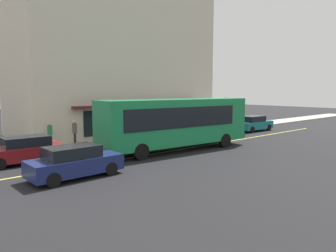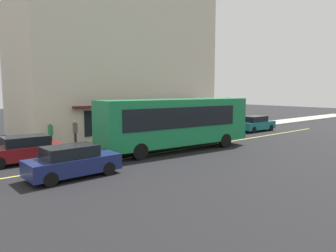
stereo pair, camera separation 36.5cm
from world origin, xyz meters
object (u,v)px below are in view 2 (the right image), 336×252
at_px(pedestrian_waiting, 176,124).
at_px(pedestrian_near_storefront, 75,130).
at_px(traffic_light, 228,106).
at_px(car_teal, 255,124).
at_px(bus, 177,121).
at_px(car_maroon, 24,150).
at_px(car_navy, 72,162).
at_px(pedestrian_by_curb, 51,132).

relative_size(pedestrian_waiting, pedestrian_near_storefront, 0.90).
bearing_deg(traffic_light, car_teal, -47.42).
distance_m(bus, traffic_light, 11.82).
distance_m(bus, car_teal, 13.06).
distance_m(bus, car_maroon, 9.59).
xyz_separation_m(car_navy, pedestrian_near_storefront, (3.39, 7.48, 0.51)).
bearing_deg(car_teal, car_navy, -168.21).
distance_m(bus, pedestrian_near_storefront, 7.45).
relative_size(traffic_light, pedestrian_by_curb, 1.83).
height_order(car_maroon, pedestrian_by_curb, pedestrian_by_curb).
xyz_separation_m(traffic_light, car_maroon, (-19.99, -1.76, -1.79)).
distance_m(car_teal, car_maroon, 21.84).
bearing_deg(car_navy, car_teal, 11.79).
bearing_deg(bus, car_teal, 11.25).
distance_m(traffic_light, pedestrian_near_storefront, 15.79).
height_order(car_navy, pedestrian_by_curb, pedestrian_by_curb).
height_order(bus, pedestrian_waiting, bus).
height_order(traffic_light, car_navy, traffic_light).
bearing_deg(traffic_light, pedestrian_by_curb, 174.92).
height_order(traffic_light, car_maroon, traffic_light).
bearing_deg(pedestrian_waiting, traffic_light, -0.50).
relative_size(traffic_light, car_maroon, 0.74).
relative_size(car_teal, pedestrian_by_curb, 2.48).
bearing_deg(car_maroon, pedestrian_waiting, 7.97).
height_order(car_navy, car_maroon, same).
bearing_deg(pedestrian_by_curb, bus, -43.48).
xyz_separation_m(car_teal, pedestrian_near_storefront, (-17.55, 3.11, 0.51)).
xyz_separation_m(pedestrian_near_storefront, pedestrian_by_curb, (-1.62, 0.44, -0.05)).
distance_m(pedestrian_waiting, pedestrian_by_curb, 10.46).
height_order(bus, traffic_light, bus).
bearing_deg(car_teal, bus, -168.75).
bearing_deg(car_maroon, pedestrian_near_storefront, 33.72).
height_order(pedestrian_waiting, pedestrian_by_curb, pedestrian_by_curb).
bearing_deg(pedestrian_by_curb, car_navy, -102.61).
height_order(traffic_light, pedestrian_near_storefront, traffic_light).
bearing_deg(pedestrian_near_storefront, car_teal, -10.05).
distance_m(car_teal, pedestrian_near_storefront, 17.83).
bearing_deg(pedestrian_near_storefront, car_maroon, -146.28).
bearing_deg(pedestrian_near_storefront, pedestrian_waiting, -6.78).
height_order(bus, car_maroon, bus).
bearing_deg(car_navy, pedestrian_near_storefront, 65.62).
relative_size(car_teal, pedestrian_near_storefront, 2.38).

